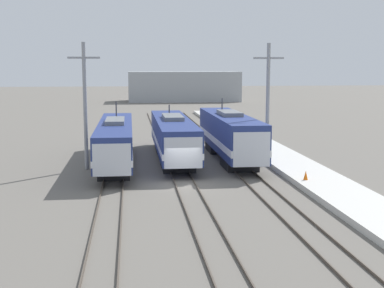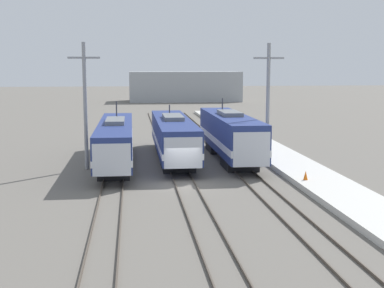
% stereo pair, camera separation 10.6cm
% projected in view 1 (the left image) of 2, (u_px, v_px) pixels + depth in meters
% --- Properties ---
extents(ground_plane, '(400.00, 400.00, 0.00)m').
position_uv_depth(ground_plane, '(185.00, 185.00, 38.13)').
color(ground_plane, '#666059').
extents(rail_pair_far_left, '(1.51, 120.00, 0.15)m').
position_uv_depth(rail_pair_far_left, '(113.00, 186.00, 37.53)').
color(rail_pair_far_left, '#4C4238').
rests_on(rail_pair_far_left, ground_plane).
extents(rail_pair_center, '(1.51, 120.00, 0.15)m').
position_uv_depth(rail_pair_center, '(185.00, 184.00, 38.11)').
color(rail_pair_center, '#4C4238').
rests_on(rail_pair_center, ground_plane).
extents(rail_pair_far_right, '(1.51, 120.00, 0.15)m').
position_uv_depth(rail_pair_far_right, '(255.00, 182.00, 38.70)').
color(rail_pair_far_right, '#4C4238').
rests_on(rail_pair_far_right, ground_plane).
extents(locomotive_far_left, '(2.88, 19.84, 5.18)m').
position_uv_depth(locomotive_far_left, '(115.00, 141.00, 45.65)').
color(locomotive_far_left, black).
rests_on(locomotive_far_left, ground_plane).
extents(locomotive_center, '(3.12, 19.52, 4.67)m').
position_uv_depth(locomotive_center, '(173.00, 137.00, 48.13)').
color(locomotive_center, black).
rests_on(locomotive_center, ground_plane).
extents(locomotive_far_right, '(3.08, 18.18, 5.34)m').
position_uv_depth(locomotive_far_right, '(230.00, 135.00, 48.18)').
color(locomotive_far_right, black).
rests_on(locomotive_far_right, ground_plane).
extents(catenary_tower_left, '(2.58, 0.31, 10.33)m').
position_uv_depth(catenary_tower_left, '(85.00, 104.00, 43.23)').
color(catenary_tower_left, gray).
rests_on(catenary_tower_left, ground_plane).
extents(catenary_tower_right, '(2.58, 0.31, 10.33)m').
position_uv_depth(catenary_tower_right, '(268.00, 102.00, 44.96)').
color(catenary_tower_right, gray).
rests_on(catenary_tower_right, ground_plane).
extents(platform, '(4.00, 120.00, 0.41)m').
position_uv_depth(platform, '(317.00, 179.00, 39.20)').
color(platform, beige).
rests_on(platform, ground_plane).
extents(traffic_cone, '(0.32, 0.32, 0.67)m').
position_uv_depth(traffic_cone, '(306.00, 175.00, 37.86)').
color(traffic_cone, orange).
rests_on(traffic_cone, platform).
extents(depot_building, '(26.96, 11.84, 7.24)m').
position_uv_depth(depot_building, '(183.00, 86.00, 131.80)').
color(depot_building, '#9EA3A8').
rests_on(depot_building, ground_plane).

